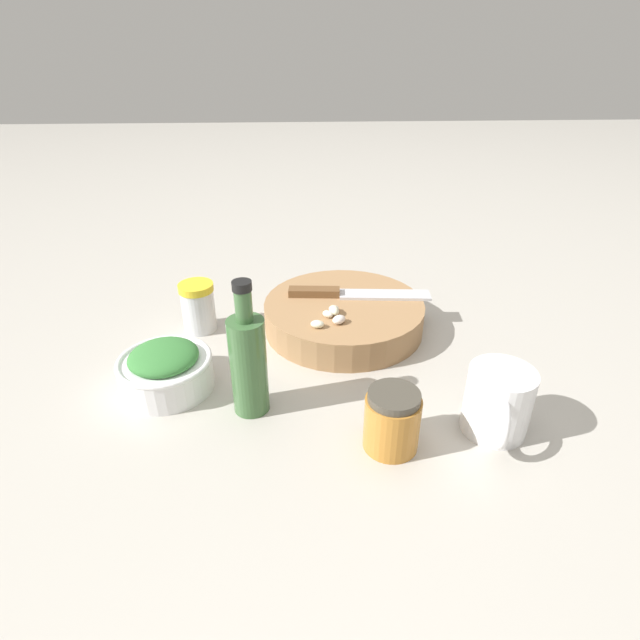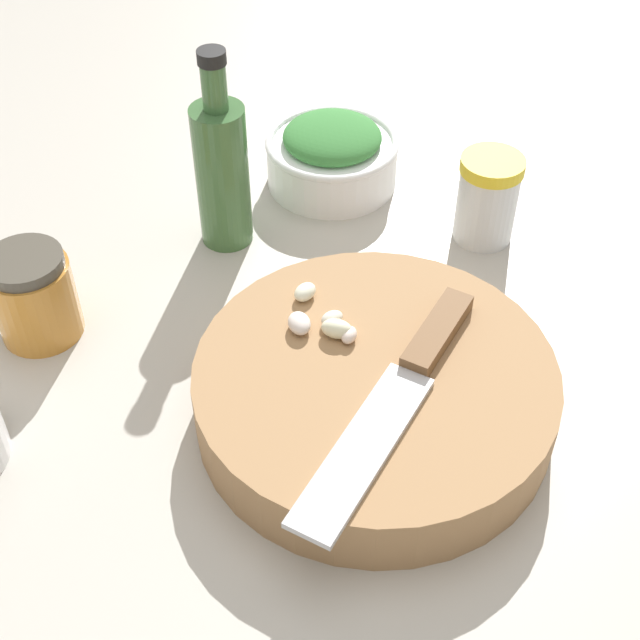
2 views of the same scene
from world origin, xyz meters
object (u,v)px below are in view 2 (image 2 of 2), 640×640
spice_jar (487,198)px  garlic_cloves (321,320)px  honey_jar (34,296)px  herb_bowl (332,155)px  oil_bottle (222,170)px  cutting_board (374,392)px  chef_knife (401,389)px

spice_jar → garlic_cloves: bearing=163.4°
garlic_cloves → honey_jar: 0.23m
herb_bowl → honey_jar: honey_jar is taller
oil_bottle → garlic_cloves: bearing=-128.2°
garlic_cloves → herb_bowl: bearing=22.2°
herb_bowl → honey_jar: bearing=156.1°
garlic_cloves → honey_jar: bearing=103.7°
spice_jar → honey_jar: spice_jar is taller
cutting_board → oil_bottle: (0.14, 0.20, 0.05)m
cutting_board → garlic_cloves: size_ratio=4.08×
herb_bowl → chef_knife: bearing=-147.3°
chef_knife → garlic_cloves: (0.04, 0.08, 0.00)m
herb_bowl → oil_bottle: oil_bottle is taller
chef_knife → oil_bottle: oil_bottle is taller
herb_bowl → oil_bottle: bearing=156.9°
cutting_board → spice_jar: 0.24m
cutting_board → herb_bowl: size_ratio=2.04×
herb_bowl → oil_bottle: 0.14m
cutting_board → oil_bottle: 0.25m
cutting_board → garlic_cloves: 0.07m
herb_bowl → oil_bottle: size_ratio=0.70×
honey_jar → oil_bottle: 0.19m
chef_knife → honey_jar: (-0.02, 0.31, -0.01)m
garlic_cloves → honey_jar: size_ratio=0.83×
cutting_board → spice_jar: bearing=-2.3°
cutting_board → chef_knife: (-0.01, -0.02, 0.03)m
oil_bottle → chef_knife: bearing=-124.1°
garlic_cloves → oil_bottle: (0.12, 0.15, 0.02)m
herb_bowl → spice_jar: spice_jar is taller
cutting_board → garlic_cloves: bearing=65.9°
herb_bowl → cutting_board: bearing=-149.9°
cutting_board → chef_knife: bearing=-118.0°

